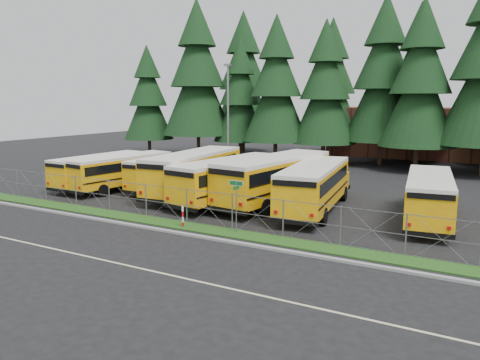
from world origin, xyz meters
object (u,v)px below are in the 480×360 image
bus_0 (103,171)px  bus_3 (197,173)px  light_standard (228,116)px  bus_2 (174,172)px  bus_1 (125,172)px  bus_east (429,198)px  bus_4 (233,181)px  bus_6 (316,188)px  striped_bollard (183,217)px  street_sign (236,195)px  bus_5 (278,180)px

bus_0 → bus_3: 8.47m
light_standard → bus_3: bearing=-74.4°
bus_0 → bus_2: size_ratio=0.97×
bus_1 → bus_east: bus_east is taller
light_standard → bus_1: bearing=-111.4°
bus_1 → bus_4: bus_4 is taller
bus_3 → bus_6: (9.50, -0.69, -0.09)m
bus_4 → striped_bollard: bus_4 is taller
street_sign → striped_bollard: 3.47m
bus_0 → striped_bollard: bus_0 is taller
bus_4 → bus_1: bearing=-172.3°
bus_5 → bus_6: bus_5 is taller
bus_0 → bus_6: 17.90m
bus_5 → striped_bollard: 8.37m
bus_2 → street_sign: bearing=-39.9°
bus_east → bus_0: bearing=174.9°
bus_1 → street_sign: (13.76, -6.49, 0.69)m
street_sign → bus_2: bearing=141.1°
bus_4 → bus_3: bearing=172.7°
bus_6 → striped_bollard: bearing=-132.3°
bus_6 → bus_east: (6.61, 0.70, -0.13)m
bus_3 → bus_6: 9.53m
bus_3 → striped_bollard: bus_3 is taller
bus_1 → light_standard: 11.14m
bus_1 → bus_6: size_ratio=0.90×
bus_4 → bus_5: size_ratio=0.92×
striped_bollard → bus_6: bearing=55.2°
street_sign → bus_1: bearing=154.8°
striped_bollard → bus_2: bearing=129.3°
street_sign → bus_0: bearing=158.3°
bus_2 → bus_4: (6.44, -1.89, 0.17)m
bus_east → light_standard: light_standard is taller
bus_east → striped_bollard: bearing=-153.3°
bus_2 → bus_4: 6.71m
street_sign → light_standard: light_standard is taller
bus_1 → bus_6: 15.69m
bus_0 → bus_east: bearing=4.7°
bus_4 → bus_east: (12.49, 0.97, -0.12)m
light_standard → bus_4: bearing=-57.9°
bus_0 → street_sign: bearing=-19.6°
bus_6 → light_standard: 15.65m
bus_2 → light_standard: bearing=86.0°
bus_5 → bus_east: (9.58, -0.08, -0.25)m
bus_2 → bus_6: bearing=-8.4°
bus_5 → striped_bollard: (-2.07, -8.05, -1.02)m
bus_6 → bus_east: size_ratio=1.09×
bus_2 → bus_6: (12.32, -1.62, 0.17)m
bus_east → light_standard: size_ratio=1.03×
bus_0 → light_standard: light_standard is taller
bus_1 → striped_bollard: bearing=-25.3°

